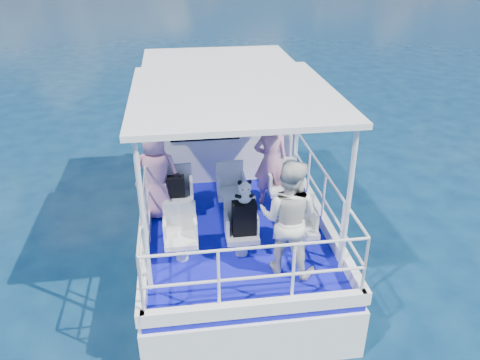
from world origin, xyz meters
The scene contains 20 objects.
ground centered at (0.00, 0.00, 0.00)m, with size 2000.00×2000.00×0.00m, color #08223F.
hull centered at (0.00, 1.00, 0.00)m, with size 3.00×7.00×1.60m, color white.
deck centered at (0.00, 1.00, 0.85)m, with size 2.90×6.90×0.10m, color #0D0B9E.
cabin centered at (0.00, 2.30, 2.00)m, with size 2.85×2.00×2.20m, color white.
canopy centered at (0.00, -0.20, 3.14)m, with size 3.00×3.20×0.08m, color white.
canopy_posts centered at (0.00, -0.25, 2.00)m, with size 2.77×2.97×2.20m.
railings centered at (0.00, -0.58, 1.40)m, with size 2.84×3.59×1.00m, color white, non-canonical shape.
seat_port_fwd centered at (-0.90, 0.20, 1.09)m, with size 0.48×0.46×0.38m, color silver.
seat_center_fwd centered at (0.00, 0.20, 1.09)m, with size 0.48×0.46×0.38m, color silver.
seat_stbd_fwd centered at (0.90, 0.20, 1.09)m, with size 0.48×0.46×0.38m, color silver.
seat_port_aft centered at (-0.90, -1.10, 1.09)m, with size 0.48×0.46×0.38m, color silver.
seat_center_aft centered at (0.00, -1.10, 1.09)m, with size 0.48×0.46×0.38m, color silver.
seat_stbd_aft centered at (0.90, -1.10, 1.09)m, with size 0.48×0.46×0.38m, color silver.
passenger_port_fwd centered at (-1.25, 0.21, 1.70)m, with size 0.60×0.43×1.59m, color pink.
passenger_stbd_fwd centered at (0.72, 0.40, 1.72)m, with size 0.60×0.39×1.63m, color #C37E9B.
passenger_stbd_aft centered at (0.58, -1.55, 1.77)m, with size 0.84×0.66×1.74m, color silver.
backpack_port centered at (-0.93, 0.15, 1.46)m, with size 0.28×0.16×0.37m, color black.
backpack_center centered at (0.03, -1.12, 1.54)m, with size 0.35×0.20×0.52m, color black.
compact_camera centered at (-0.92, 0.13, 1.68)m, with size 0.10×0.06×0.06m, color black.
panda centered at (0.04, -1.11, 1.98)m, with size 0.23×0.19×0.36m, color white, non-canonical shape.
Camera 1 is at (-0.84, -6.84, 5.17)m, focal length 35.00 mm.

